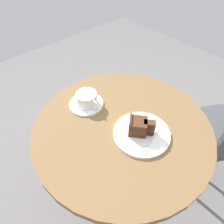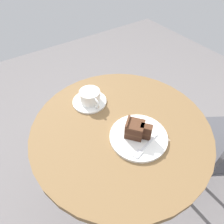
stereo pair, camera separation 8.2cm
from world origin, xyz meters
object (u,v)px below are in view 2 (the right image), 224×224
(coffee_cup, at_px, (90,96))
(cake_slice, at_px, (136,130))
(fork, at_px, (143,148))
(saucer, at_px, (90,101))
(cake_plate, at_px, (138,137))
(napkin, at_px, (147,136))
(teaspoon, at_px, (94,95))

(coffee_cup, relative_size, cake_slice, 1.22)
(cake_slice, bearing_deg, fork, -12.94)
(fork, bearing_deg, saucer, -96.97)
(cake_plate, height_order, napkin, cake_plate)
(teaspoon, bearing_deg, napkin, -54.33)
(teaspoon, bearing_deg, fork, -63.75)
(teaspoon, bearing_deg, cake_plate, -59.74)
(fork, bearing_deg, coffee_cup, -97.32)
(teaspoon, xyz_separation_m, cake_slice, (0.30, 0.01, 0.03))
(coffee_cup, height_order, cake_slice, cake_slice)
(saucer, bearing_deg, coffee_cup, 22.39)
(cake_plate, bearing_deg, fork, -22.03)
(coffee_cup, bearing_deg, saucer, -157.61)
(coffee_cup, bearing_deg, cake_plate, 11.18)
(teaspoon, relative_size, cake_plate, 0.45)
(coffee_cup, bearing_deg, cake_slice, 10.12)
(saucer, distance_m, napkin, 0.31)
(fork, distance_m, napkin, 0.07)
(saucer, relative_size, cake_plate, 0.69)
(teaspoon, distance_m, cake_slice, 0.30)
(saucer, relative_size, napkin, 1.11)
(teaspoon, relative_size, fork, 0.73)
(cake_slice, relative_size, napkin, 0.73)
(fork, height_order, napkin, fork)
(cake_plate, distance_m, cake_slice, 0.04)
(saucer, distance_m, fork, 0.34)
(saucer, height_order, cake_slice, cake_slice)
(saucer, relative_size, coffee_cup, 1.24)
(coffee_cup, height_order, cake_plate, coffee_cup)
(coffee_cup, distance_m, teaspoon, 0.05)
(cake_slice, distance_m, napkin, 0.06)
(saucer, height_order, fork, fork)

